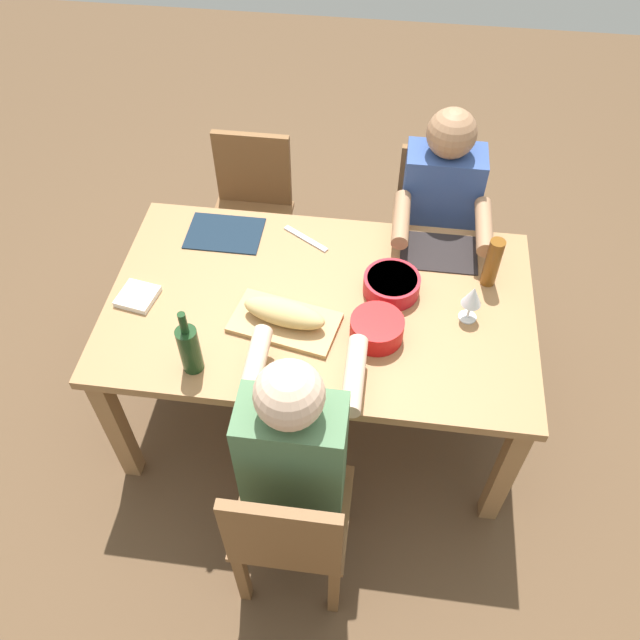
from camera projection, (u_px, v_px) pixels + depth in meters
ground_plane at (320, 405)px, 3.11m from camera, size 8.00×8.00×0.00m
dining_table at (320, 316)px, 2.61m from camera, size 1.67×0.99×0.74m
chair_near_right at (252, 208)px, 3.31m from camera, size 0.40×0.40×0.85m
chair_far_center at (289, 529)px, 2.22m from camera, size 0.40×0.40×0.85m
diner_far_center at (295, 450)px, 2.17m from camera, size 0.41×0.53×1.20m
chair_near_left at (433, 223)px, 3.23m from camera, size 0.40×0.40×0.85m
diner_near_left at (438, 214)px, 2.95m from camera, size 0.41×0.53×1.20m
serving_bowl_greens at (377, 328)px, 2.40m from camera, size 0.20×0.20×0.09m
serving_bowl_fruit at (392, 284)px, 2.55m from camera, size 0.22×0.22×0.08m
cutting_board at (285, 322)px, 2.47m from camera, size 0.44×0.30×0.02m
bread_loaf at (284, 313)px, 2.42m from camera, size 0.34×0.17×0.09m
wine_bottle at (189, 348)px, 2.26m from camera, size 0.08×0.08×0.29m
beer_bottle at (492, 262)px, 2.53m from camera, size 0.06×0.06×0.22m
wine_glass at (473, 297)px, 2.41m from camera, size 0.08×0.08×0.17m
placemat_near_right at (225, 233)px, 2.80m from camera, size 0.32×0.23×0.01m
placemat_near_left at (439, 252)px, 2.72m from camera, size 0.32×0.23×0.01m
carving_knife at (306, 239)px, 2.78m from camera, size 0.21×0.14×0.01m
napkin_stack at (138, 296)px, 2.55m from camera, size 0.16×0.16×0.02m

